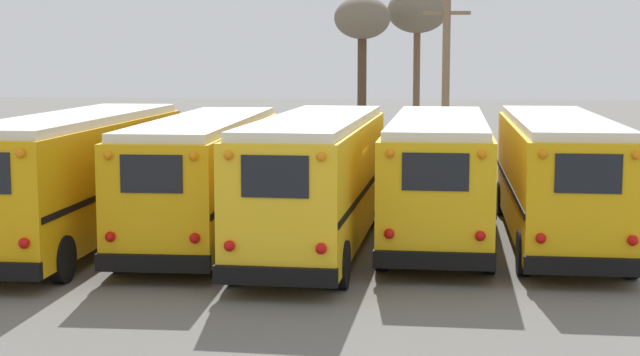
# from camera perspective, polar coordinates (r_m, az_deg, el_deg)

# --- Properties ---
(ground_plane) EXTENTS (160.00, 160.00, 0.00)m
(ground_plane) POSITION_cam_1_polar(r_m,az_deg,el_deg) (24.59, -0.08, -3.92)
(ground_plane) COLOR #66635E
(school_bus_0) EXTENTS (2.72, 10.94, 3.27)m
(school_bus_0) POSITION_cam_1_polar(r_m,az_deg,el_deg) (25.11, -13.88, 0.21)
(school_bus_0) COLOR #E5A00C
(school_bus_0) RESTS_ON ground
(school_bus_1) EXTENTS (2.51, 10.75, 3.13)m
(school_bus_1) POSITION_cam_1_polar(r_m,az_deg,el_deg) (25.30, -6.71, 0.24)
(school_bus_1) COLOR #EAAA0F
(school_bus_1) RESTS_ON ground
(school_bus_2) EXTENTS (2.99, 10.67, 3.26)m
(school_bus_2) POSITION_cam_1_polar(r_m,az_deg,el_deg) (23.72, -0.22, 0.00)
(school_bus_2) COLOR yellow
(school_bus_2) RESTS_ON ground
(school_bus_3) EXTENTS (2.94, 10.77, 3.16)m
(school_bus_3) POSITION_cam_1_polar(r_m,az_deg,el_deg) (25.37, 6.90, 0.32)
(school_bus_3) COLOR yellow
(school_bus_3) RESTS_ON ground
(school_bus_4) EXTENTS (2.80, 10.93, 3.19)m
(school_bus_4) POSITION_cam_1_polar(r_m,az_deg,el_deg) (25.50, 13.63, 0.22)
(school_bus_4) COLOR #EAAA0F
(school_bus_4) RESTS_ON ground
(utility_pole) EXTENTS (1.80, 0.30, 7.15)m
(utility_pole) POSITION_cam_1_polar(r_m,az_deg,el_deg) (37.88, 7.33, 5.61)
(utility_pole) COLOR #75604C
(utility_pole) RESTS_ON ground
(bare_tree_0) EXTENTS (2.59, 2.59, 7.37)m
(bare_tree_0) POSITION_cam_1_polar(r_m,az_deg,el_deg) (45.61, 2.47, 8.98)
(bare_tree_0) COLOR #473323
(bare_tree_0) RESTS_ON ground
(bare_tree_1) EXTENTS (2.88, 2.88, 7.90)m
(bare_tree_1) POSITION_cam_1_polar(r_m,az_deg,el_deg) (47.81, 5.69, 9.52)
(bare_tree_1) COLOR brown
(bare_tree_1) RESTS_ON ground
(fence_line) EXTENTS (20.00, 0.06, 1.42)m
(fence_line) POSITION_cam_1_polar(r_m,az_deg,el_deg) (32.11, 1.24, 0.50)
(fence_line) COLOR #939399
(fence_line) RESTS_ON ground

